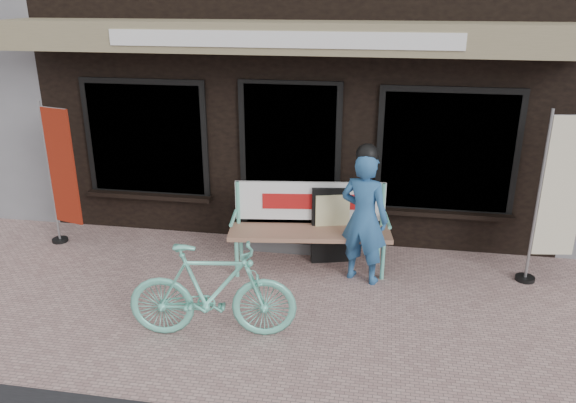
% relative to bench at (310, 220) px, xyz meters
% --- Properties ---
extents(ground, '(70.00, 70.00, 0.00)m').
position_rel_bench_xyz_m(ground, '(-0.37, -1.24, -0.62)').
color(ground, tan).
rests_on(ground, ground).
extents(storefront, '(7.00, 6.77, 6.00)m').
position_rel_bench_xyz_m(storefront, '(-0.37, 3.72, 2.37)').
color(storefront, black).
rests_on(storefront, ground).
extents(bench, '(2.01, 0.76, 1.06)m').
position_rel_bench_xyz_m(bench, '(0.00, 0.00, 0.00)').
color(bench, '#68CCB4').
rests_on(bench, ground).
extents(person, '(0.67, 0.55, 1.68)m').
position_rel_bench_xyz_m(person, '(0.66, -0.25, 0.20)').
color(person, '#2A5B91').
rests_on(person, ground).
extents(bicycle, '(1.70, 0.70, 0.99)m').
position_rel_bench_xyz_m(bicycle, '(-0.73, -1.68, -0.13)').
color(bicycle, '#68CCB4').
rests_on(bicycle, ground).
extents(nobori_red, '(0.58, 0.26, 1.95)m').
position_rel_bench_xyz_m(nobori_red, '(-3.31, 0.08, 0.38)').
color(nobori_red, gray).
rests_on(nobori_red, ground).
extents(nobori_cream, '(0.61, 0.25, 2.07)m').
position_rel_bench_xyz_m(nobori_cream, '(2.81, 0.08, 0.44)').
color(nobori_cream, gray).
rests_on(nobori_cream, ground).
extents(menu_stand, '(0.51, 0.23, 1.00)m').
position_rel_bench_xyz_m(menu_stand, '(0.25, 0.16, -0.11)').
color(menu_stand, black).
rests_on(menu_stand, ground).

